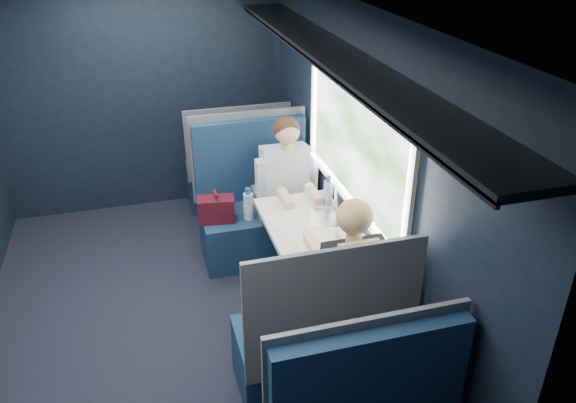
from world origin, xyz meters
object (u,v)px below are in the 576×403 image
object	(u,v)px
man	(288,186)
cup	(309,190)
woman	(348,278)
seat_bay_near	(255,211)
table	(305,233)
seat_bay_far	(318,340)
seat_row_front	(236,170)
laptop	(330,211)
bottle_small	(328,192)

from	to	relation	value
man	cup	world-z (taller)	man
man	woman	world-z (taller)	same
woman	cup	distance (m)	1.15
seat_bay_near	cup	size ratio (longest dim) A/B	13.19
table	seat_bay_far	xyz separation A→B (m)	(-0.18, -0.87, -0.25)
seat_bay_near	cup	distance (m)	0.67
seat_bay_near	woman	world-z (taller)	woman
seat_row_front	laptop	world-z (taller)	seat_row_front
woman	cup	bearing A→B (deg)	84.92
man	cup	xyz separation A→B (m)	(0.10, -0.26, 0.07)
seat_bay_far	woman	size ratio (longest dim) A/B	0.95
seat_bay_near	seat_row_front	size ratio (longest dim) A/B	1.09
seat_row_front	cup	world-z (taller)	seat_row_front
cup	woman	bearing A→B (deg)	-95.08
seat_bay_near	woman	xyz separation A→B (m)	(0.26, -1.58, 0.31)
seat_row_front	laptop	size ratio (longest dim) A/B	3.42
laptop	bottle_small	bearing A→B (deg)	74.96
bottle_small	laptop	bearing A→B (deg)	-105.04
table	cup	size ratio (longest dim) A/B	10.47
table	bottle_small	distance (m)	0.41
man	bottle_small	xyz separation A→B (m)	(0.20, -0.44, 0.13)
table	seat_row_front	xyz separation A→B (m)	(-0.18, 1.80, -0.25)
bottle_small	cup	world-z (taller)	bottle_small
table	woman	size ratio (longest dim) A/B	0.76
seat_row_front	woman	bearing A→B (deg)	-84.30
man	laptop	distance (m)	0.68
seat_row_front	cup	size ratio (longest dim) A/B	12.14
seat_bay_far	cup	bearing A→B (deg)	75.02
table	laptop	bearing A→B (deg)	10.89
seat_row_front	seat_bay_far	bearing A→B (deg)	-90.00
seat_row_front	laptop	xyz separation A→B (m)	(0.39, -1.76, 0.39)
bottle_small	cup	bearing A→B (deg)	117.52
table	cup	distance (m)	0.49
man	seat_row_front	bearing A→B (deg)	102.83
seat_bay_far	man	size ratio (longest dim) A/B	0.95
seat_bay_near	bottle_small	size ratio (longest dim) A/B	5.17
seat_bay_near	cup	bearing A→B (deg)	-49.68
seat_bay_far	bottle_small	world-z (taller)	seat_bay_far
bottle_small	seat_bay_far	bearing A→B (deg)	-111.68
table	man	bearing A→B (deg)	84.48
laptop	man	bearing A→B (deg)	102.11
seat_bay_near	table	bearing A→B (deg)	-77.36
bottle_small	cup	distance (m)	0.22
table	cup	bearing A→B (deg)	68.94
woman	bottle_small	distance (m)	0.99
seat_row_front	woman	xyz separation A→B (m)	(0.25, -2.50, 0.32)
table	man	world-z (taller)	man
laptop	cup	distance (m)	0.40
table	cup	world-z (taller)	cup
seat_row_front	woman	distance (m)	2.54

